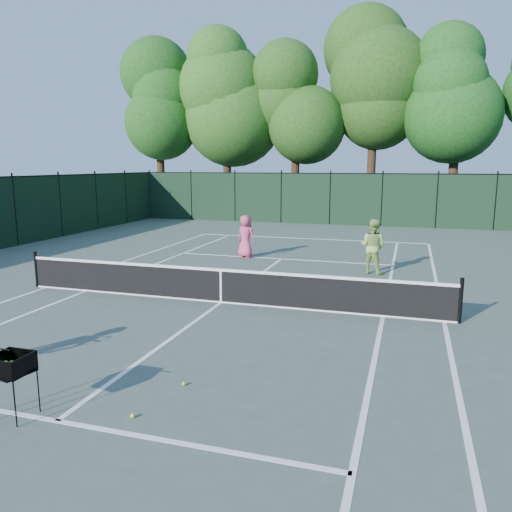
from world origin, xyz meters
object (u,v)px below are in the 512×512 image
(player_green, at_px, (373,246))
(ball_hopper, at_px, (11,365))
(player_pink, at_px, (246,236))
(loose_ball_near_cart, at_px, (133,416))
(loose_ball_midcourt, at_px, (184,384))

(player_green, distance_m, ball_hopper, 12.05)
(player_pink, distance_m, player_green, 5.13)
(player_pink, relative_size, loose_ball_near_cart, 24.21)
(player_green, bearing_deg, player_pink, 5.71)
(player_pink, height_order, ball_hopper, player_pink)
(loose_ball_near_cart, bearing_deg, player_pink, 100.99)
(player_pink, bearing_deg, player_green, -175.59)
(player_pink, height_order, player_green, player_green)
(ball_hopper, distance_m, loose_ball_near_cart, 1.85)
(player_pink, xyz_separation_m, loose_ball_midcourt, (2.64, -11.15, -0.79))
(loose_ball_near_cart, bearing_deg, player_green, 76.96)
(ball_hopper, height_order, loose_ball_midcourt, ball_hopper)
(loose_ball_midcourt, bearing_deg, player_pink, 103.30)
(player_green, relative_size, loose_ball_near_cart, 26.53)
(ball_hopper, xyz_separation_m, loose_ball_near_cart, (1.62, 0.46, -0.76))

